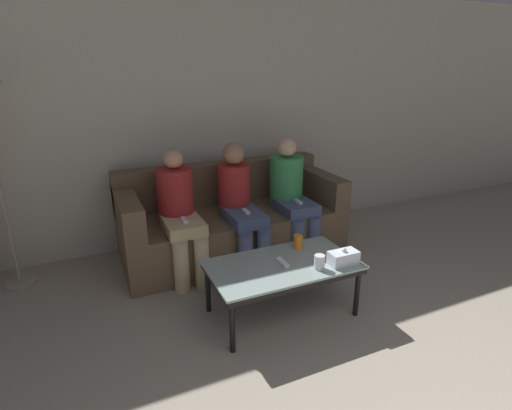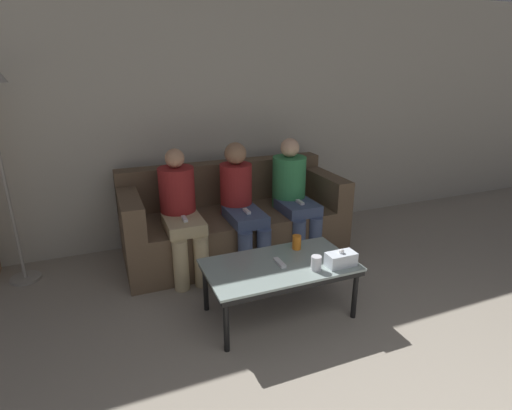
# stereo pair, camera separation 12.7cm
# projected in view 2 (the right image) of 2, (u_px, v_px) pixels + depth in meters

# --- Properties ---
(wall_back) EXTENTS (12.00, 0.06, 2.60)m
(wall_back) POSITION_uv_depth(u_px,v_px,m) (215.00, 118.00, 4.19)
(wall_back) COLOR #B7B2A3
(wall_back) RESTS_ON ground_plane
(couch) EXTENTS (2.16, 0.91, 0.88)m
(couch) POSITION_uv_depth(u_px,v_px,m) (233.00, 221.00, 4.06)
(couch) COLOR brown
(couch) RESTS_ON ground_plane
(coffee_table) EXTENTS (1.12, 0.62, 0.43)m
(coffee_table) POSITION_uv_depth(u_px,v_px,m) (280.00, 269.00, 2.99)
(coffee_table) COLOR #8C9E99
(coffee_table) RESTS_ON ground_plane
(cup_near_left) EXTENTS (0.08, 0.08, 0.11)m
(cup_near_left) POSITION_uv_depth(u_px,v_px,m) (316.00, 263.00, 2.87)
(cup_near_left) COLOR silver
(cup_near_left) RESTS_ON coffee_table
(cup_near_right) EXTENTS (0.07, 0.07, 0.11)m
(cup_near_right) POSITION_uv_depth(u_px,v_px,m) (297.00, 242.00, 3.20)
(cup_near_right) COLOR orange
(cup_near_right) RESTS_ON coffee_table
(tissue_box) EXTENTS (0.22, 0.12, 0.13)m
(tissue_box) POSITION_uv_depth(u_px,v_px,m) (341.00, 259.00, 2.94)
(tissue_box) COLOR silver
(tissue_box) RESTS_ON coffee_table
(game_remote) EXTENTS (0.04, 0.15, 0.02)m
(game_remote) POSITION_uv_depth(u_px,v_px,m) (280.00, 263.00, 2.97)
(game_remote) COLOR white
(game_remote) RESTS_ON coffee_table
(standing_lamp) EXTENTS (0.31, 0.26, 1.83)m
(standing_lamp) POSITION_uv_depth(u_px,v_px,m) (2.00, 157.00, 3.25)
(standing_lamp) COLOR gray
(standing_lamp) RESTS_ON ground_plane
(seated_person_left_end) EXTENTS (0.32, 0.67, 1.14)m
(seated_person_left_end) POSITION_uv_depth(u_px,v_px,m) (181.00, 209.00, 3.57)
(seated_person_left_end) COLOR tan
(seated_person_left_end) RESTS_ON ground_plane
(seated_person_mid_left) EXTENTS (0.31, 0.70, 1.16)m
(seated_person_mid_left) POSITION_uv_depth(u_px,v_px,m) (241.00, 201.00, 3.75)
(seated_person_mid_left) COLOR #47567A
(seated_person_mid_left) RESTS_ON ground_plane
(seated_person_mid_right) EXTENTS (0.34, 0.65, 1.16)m
(seated_person_mid_right) POSITION_uv_depth(u_px,v_px,m) (293.00, 193.00, 3.98)
(seated_person_mid_right) COLOR #47567A
(seated_person_mid_right) RESTS_ON ground_plane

